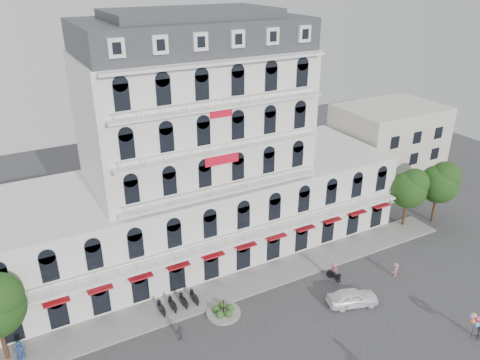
% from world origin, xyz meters
% --- Properties ---
extents(ground, '(120.00, 120.00, 0.00)m').
position_xyz_m(ground, '(0.00, 0.00, 0.00)').
color(ground, '#38383A').
rests_on(ground, ground).
extents(sidewalk, '(53.00, 4.00, 0.16)m').
position_xyz_m(sidewalk, '(0.00, 9.00, 0.08)').
color(sidewalk, gray).
rests_on(sidewalk, ground).
extents(main_building, '(45.00, 15.00, 25.80)m').
position_xyz_m(main_building, '(0.00, 18.00, 9.96)').
color(main_building, silver).
rests_on(main_building, ground).
extents(flank_building_east, '(14.00, 10.00, 12.00)m').
position_xyz_m(flank_building_east, '(30.00, 20.00, 6.00)').
color(flank_building_east, beige).
rests_on(flank_building_east, ground).
extents(traffic_island, '(3.20, 3.20, 1.60)m').
position_xyz_m(traffic_island, '(-3.00, 6.00, 0.26)').
color(traffic_island, gray).
rests_on(traffic_island, ground).
extents(parked_scooter_row, '(4.40, 1.80, 1.10)m').
position_xyz_m(parked_scooter_row, '(-6.35, 8.80, 0.00)').
color(parked_scooter_row, black).
rests_on(parked_scooter_row, ground).
extents(tree_east_inner, '(4.40, 4.37, 7.57)m').
position_xyz_m(tree_east_inner, '(24.05, 9.98, 5.21)').
color(tree_east_inner, '#382314').
rests_on(tree_east_inner, ground).
extents(tree_east_outer, '(4.65, 4.65, 8.05)m').
position_xyz_m(tree_east_outer, '(28.05, 8.98, 5.55)').
color(tree_east_outer, '#382314').
rests_on(tree_east_outer, ground).
extents(parked_car, '(5.21, 3.32, 1.65)m').
position_xyz_m(parked_car, '(8.37, 1.38, 0.83)').
color(parked_car, white).
rests_on(parked_car, ground).
extents(rider_center, '(0.85, 1.67, 2.08)m').
position_xyz_m(rider_center, '(9.26, 5.28, 1.09)').
color(rider_center, black).
rests_on(rider_center, ground).
extents(pedestrian_left, '(0.95, 0.63, 1.92)m').
position_xyz_m(pedestrian_left, '(-20.00, 8.92, 0.96)').
color(pedestrian_left, navy).
rests_on(pedestrian_left, ground).
extents(pedestrian_mid, '(0.94, 0.48, 1.55)m').
position_xyz_m(pedestrian_mid, '(-7.70, 4.87, 0.77)').
color(pedestrian_mid, '#514F56').
rests_on(pedestrian_mid, ground).
extents(pedestrian_right, '(1.13, 0.80, 1.59)m').
position_xyz_m(pedestrian_right, '(15.26, 2.73, 0.79)').
color(pedestrian_right, '#C26674').
rests_on(pedestrian_right, ground).
extents(pedestrian_far, '(0.62, 0.70, 1.62)m').
position_xyz_m(pedestrian_far, '(-20.00, 8.71, 0.81)').
color(pedestrian_far, navy).
rests_on(pedestrian_far, ground).
extents(balloon_vendor, '(1.45, 1.31, 2.45)m').
position_xyz_m(balloon_vendor, '(14.68, -7.18, 1.29)').
color(balloon_vendor, '#57585F').
rests_on(balloon_vendor, ground).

